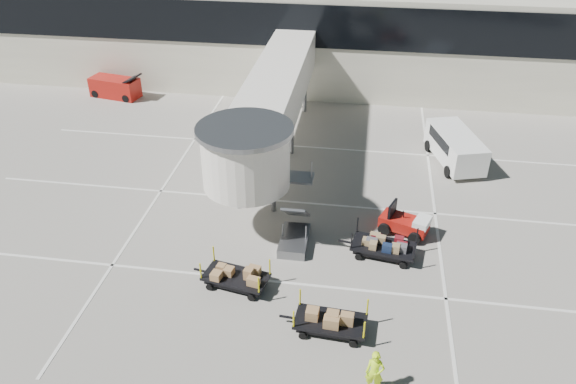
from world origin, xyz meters
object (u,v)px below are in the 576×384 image
(box_cart_near, at_px, (331,323))
(box_cart_far, at_px, (238,277))
(belt_loader, at_px, (115,87))
(minivan, at_px, (454,145))
(baggage_tug, at_px, (406,223))
(ground_worker, at_px, (375,372))
(suitcase_cart, at_px, (382,246))

(box_cart_near, distance_m, box_cart_far, 5.03)
(belt_loader, bearing_deg, minivan, -4.21)
(belt_loader, bearing_deg, baggage_tug, -23.29)
(ground_worker, relative_size, belt_loader, 0.43)
(box_cart_far, xyz_separation_m, ground_worker, (6.33, -4.95, 0.41))
(baggage_tug, xyz_separation_m, box_cart_near, (-3.25, -7.72, -0.06))
(suitcase_cart, bearing_deg, ground_worker, -82.56)
(box_cart_far, xyz_separation_m, minivan, (11.01, 13.99, 0.66))
(belt_loader, bearing_deg, box_cart_far, -43.34)
(ground_worker, xyz_separation_m, minivan, (4.68, 18.94, 0.25))
(ground_worker, bearing_deg, box_cart_near, 129.48)
(ground_worker, distance_m, minivan, 19.51)
(ground_worker, bearing_deg, belt_loader, 134.94)
(baggage_tug, bearing_deg, ground_worker, -76.68)
(baggage_tug, xyz_separation_m, suitcase_cart, (-1.19, -2.12, -0.05))
(baggage_tug, distance_m, ground_worker, 10.54)
(suitcase_cart, height_order, belt_loader, belt_loader)
(baggage_tug, xyz_separation_m, ground_worker, (-1.43, -10.44, 0.36))
(box_cart_far, height_order, minivan, minivan)
(suitcase_cart, xyz_separation_m, belt_loader, (-21.65, 17.83, 0.23))
(box_cart_far, distance_m, minivan, 17.81)
(baggage_tug, relative_size, belt_loader, 0.62)
(minivan, height_order, belt_loader, belt_loader)
(box_cart_far, distance_m, ground_worker, 8.05)
(baggage_tug, bearing_deg, box_cart_near, -91.74)
(baggage_tug, bearing_deg, suitcase_cart, -98.10)
(baggage_tug, height_order, ground_worker, ground_worker)
(box_cart_near, bearing_deg, baggage_tug, 70.89)
(box_cart_far, bearing_deg, ground_worker, -26.72)
(box_cart_near, xyz_separation_m, box_cart_far, (-4.51, 2.23, 0.01))
(minivan, distance_m, belt_loader, 27.07)
(box_cart_far, distance_m, belt_loader, 26.01)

